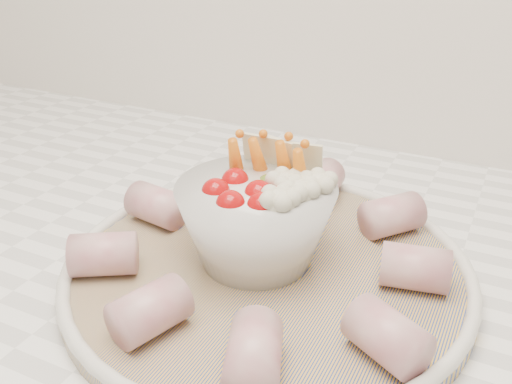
% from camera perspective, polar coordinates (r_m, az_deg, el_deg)
% --- Properties ---
extents(serving_platter, '(0.36, 0.36, 0.02)m').
position_cam_1_polar(serving_platter, '(0.51, 1.15, -7.64)').
color(serving_platter, navy).
rests_on(serving_platter, kitchen_counter).
extents(veggie_bowl, '(0.14, 0.14, 0.11)m').
position_cam_1_polar(veggie_bowl, '(0.49, 0.22, -2.66)').
color(veggie_bowl, silver).
rests_on(veggie_bowl, serving_platter).
extents(cured_meat_rolls, '(0.31, 0.32, 0.04)m').
position_cam_1_polar(cured_meat_rolls, '(0.49, 1.18, -5.47)').
color(cured_meat_rolls, '#AE4F5E').
rests_on(cured_meat_rolls, serving_platter).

